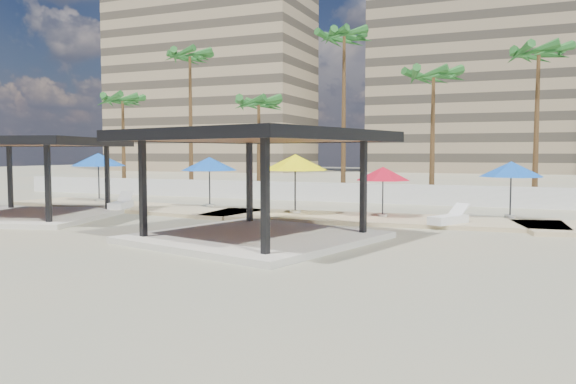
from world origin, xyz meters
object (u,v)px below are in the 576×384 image
Objects in this scene: pavilion_central at (256,175)px; pavilion_west at (27,171)px; umbrella_c at (383,174)px; lounger_b at (449,219)px; lounger_a at (121,204)px; umbrella_a at (98,160)px.

pavilion_central is 12.99m from pavilion_west.
umbrella_c is at bearing 85.02° from pavilion_central.
lounger_a is at bearing 117.89° from lounger_b.
pavilion_central is at bearing -110.23° from umbrella_c.
pavilion_west is 19.34m from lounger_b.
pavilion_central reaches higher than umbrella_a.
umbrella_c is 1.24× the size of lounger_a.
umbrella_a is at bearing 163.60° from pavilion_central.
lounger_a is at bearing -37.42° from umbrella_a.
lounger_a is at bearing 166.18° from pavilion_central.
lounger_a is (-10.77, 5.99, -1.92)m from pavilion_central.
umbrella_c is 1.35× the size of lounger_b.
lounger_a is (-13.57, -1.59, -1.76)m from umbrella_c.
umbrella_a is at bearing 92.46° from pavilion_west.
lounger_a reaches higher than lounger_b.
pavilion_west is at bearing -159.87° from umbrella_c.
pavilion_central reaches higher than umbrella_c.
lounger_b is (18.78, 4.22, -1.89)m from pavilion_west.
pavilion_central is at bearing -140.66° from lounger_a.
umbrella_c is at bearing -104.89° from lounger_a.
umbrella_a reaches higher than lounger_b.
pavilion_west reaches higher than lounger_a.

